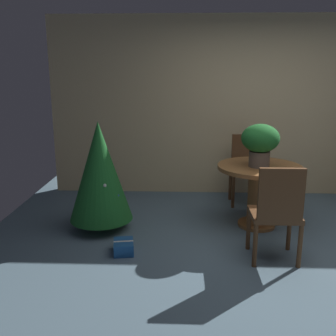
{
  "coord_description": "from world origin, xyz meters",
  "views": [
    {
      "loc": [
        -1.05,
        -3.55,
        1.81
      ],
      "look_at": [
        -1.2,
        0.5,
        0.79
      ],
      "focal_mm": 41.13,
      "sensor_mm": 36.0,
      "label": 1
    }
  ],
  "objects_px": {
    "wooden_chair_far": "(247,165)",
    "flower_vase": "(260,141)",
    "round_dining_table": "(259,185)",
    "wooden_chair_near": "(277,210)",
    "gift_box_blue": "(124,247)",
    "holiday_tree": "(100,171)"
  },
  "relations": [
    {
      "from": "wooden_chair_near",
      "to": "round_dining_table",
      "type": "bearing_deg",
      "value": 90.0
    },
    {
      "from": "round_dining_table",
      "to": "wooden_chair_near",
      "type": "height_order",
      "value": "wooden_chair_near"
    },
    {
      "from": "flower_vase",
      "to": "wooden_chair_near",
      "type": "bearing_deg",
      "value": -88.66
    },
    {
      "from": "round_dining_table",
      "to": "wooden_chair_far",
      "type": "distance_m",
      "value": 0.88
    },
    {
      "from": "gift_box_blue",
      "to": "round_dining_table",
      "type": "bearing_deg",
      "value": 27.28
    },
    {
      "from": "round_dining_table",
      "to": "wooden_chair_near",
      "type": "distance_m",
      "value": 0.91
    },
    {
      "from": "flower_vase",
      "to": "gift_box_blue",
      "type": "relative_size",
      "value": 1.75
    },
    {
      "from": "round_dining_table",
      "to": "wooden_chair_far",
      "type": "bearing_deg",
      "value": 90.0
    },
    {
      "from": "wooden_chair_near",
      "to": "gift_box_blue",
      "type": "xyz_separation_m",
      "value": [
        -1.5,
        0.14,
        -0.48
      ]
    },
    {
      "from": "flower_vase",
      "to": "gift_box_blue",
      "type": "bearing_deg",
      "value": -153.98
    },
    {
      "from": "round_dining_table",
      "to": "wooden_chair_far",
      "type": "xyz_separation_m",
      "value": [
        0.0,
        0.88,
        0.04
      ]
    },
    {
      "from": "holiday_tree",
      "to": "gift_box_blue",
      "type": "distance_m",
      "value": 0.96
    },
    {
      "from": "holiday_tree",
      "to": "wooden_chair_far",
      "type": "bearing_deg",
      "value": 29.05
    },
    {
      "from": "wooden_chair_far",
      "to": "wooden_chair_near",
      "type": "bearing_deg",
      "value": -90.0
    },
    {
      "from": "wooden_chair_far",
      "to": "holiday_tree",
      "type": "distance_m",
      "value": 2.12
    },
    {
      "from": "round_dining_table",
      "to": "holiday_tree",
      "type": "bearing_deg",
      "value": -175.33
    },
    {
      "from": "wooden_chair_far",
      "to": "flower_vase",
      "type": "bearing_deg",
      "value": -91.24
    },
    {
      "from": "round_dining_table",
      "to": "gift_box_blue",
      "type": "height_order",
      "value": "round_dining_table"
    },
    {
      "from": "round_dining_table",
      "to": "flower_vase",
      "type": "bearing_deg",
      "value": -111.47
    },
    {
      "from": "flower_vase",
      "to": "gift_box_blue",
      "type": "distance_m",
      "value": 1.92
    },
    {
      "from": "flower_vase",
      "to": "wooden_chair_near",
      "type": "xyz_separation_m",
      "value": [
        0.02,
        -0.86,
        -0.51
      ]
    },
    {
      "from": "wooden_chair_near",
      "to": "flower_vase",
      "type": "bearing_deg",
      "value": 91.34
    }
  ]
}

